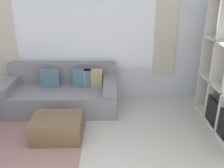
# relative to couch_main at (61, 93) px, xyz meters

# --- Properties ---
(wall_back) EXTENTS (6.34, 0.11, 2.70)m
(wall_back) POSITION_rel_couch_main_xyz_m (0.46, 0.53, 1.07)
(wall_back) COLOR silver
(wall_back) RESTS_ON ground_plane
(area_rug) EXTENTS (2.20, 2.29, 0.01)m
(area_rug) POSITION_rel_couch_main_xyz_m (-0.59, -1.12, -0.28)
(area_rug) COLOR gray
(area_rug) RESTS_ON ground_plane
(couch_main) EXTENTS (2.13, 0.99, 0.80)m
(couch_main) POSITION_rel_couch_main_xyz_m (0.00, 0.00, 0.00)
(couch_main) COLOR gray
(couch_main) RESTS_ON ground_plane
(ottoman) EXTENTS (0.76, 0.59, 0.36)m
(ottoman) POSITION_rel_couch_main_xyz_m (0.12, -1.06, -0.11)
(ottoman) COLOR brown
(ottoman) RESTS_ON ground_plane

